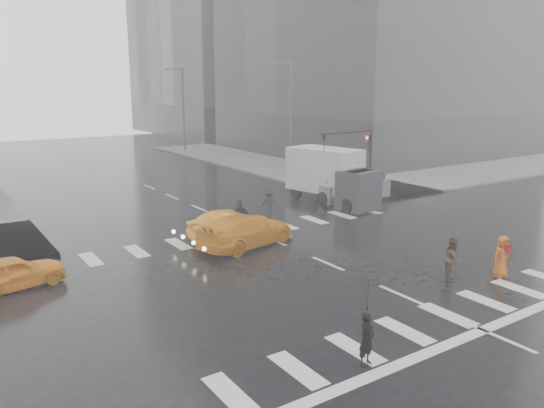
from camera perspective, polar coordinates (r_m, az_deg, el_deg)
ground at (r=22.15m, az=6.04°, el=-6.40°), size 120.00×120.00×0.00m
sidewalk_ne at (r=47.56m, az=10.68°, el=3.90°), size 35.00×35.00×0.15m
building_ne_far at (r=84.08m, az=-3.40°, el=18.94°), size 26.05×26.05×36.00m
road_markings at (r=22.15m, az=6.04°, el=-6.38°), size 18.00×48.00×0.01m
traffic_signal_pole at (r=33.14m, az=9.33°, el=5.63°), size 4.45×0.42×4.50m
street_lamp_near at (r=41.89m, az=1.86°, el=9.64°), size 2.15×0.22×9.00m
street_lamp_far at (r=59.28m, az=-9.65°, el=10.40°), size 2.15×0.22×9.00m
planter_west at (r=32.32m, az=6.35°, el=1.53°), size 1.10×1.10×1.80m
planter_mid at (r=33.62m, az=8.96°, el=1.89°), size 1.10×1.10×1.80m
planter_east at (r=34.99m, az=11.38°, el=2.22°), size 1.10×1.10×1.80m
pedestrian_black at (r=14.12m, az=10.32°, el=-10.71°), size 1.14×1.16×2.43m
pedestrian_brown at (r=21.21m, az=18.92°, el=-5.59°), size 0.99×0.92×1.63m
pedestrian_orange at (r=22.13m, az=23.52°, el=-5.19°), size 0.89×0.68×1.64m
pedestrian_far_a at (r=25.53m, az=-3.44°, el=-1.57°), size 1.17×0.81×1.85m
pedestrian_far_b at (r=29.66m, az=-0.28°, el=0.13°), size 1.11×0.93×1.50m
taxi_front at (r=21.38m, az=-26.18°, el=-6.66°), size 3.86×2.21×1.24m
taxi_mid at (r=25.02m, az=-4.12°, el=-2.41°), size 4.43×2.09×1.41m
taxi_rear at (r=24.20m, az=-2.84°, el=-2.85°), size 4.83×3.10×1.46m
box_truck at (r=32.79m, az=6.62°, el=3.11°), size 2.36×6.30×3.35m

